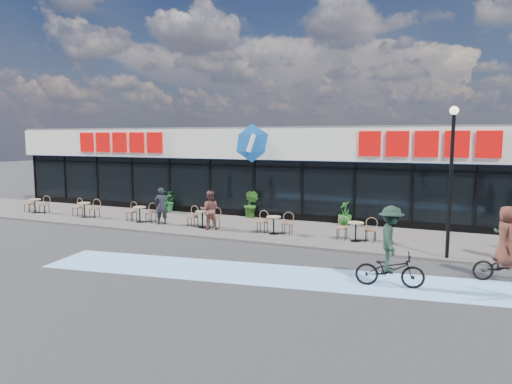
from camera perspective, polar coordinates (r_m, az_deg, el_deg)
ground at (r=16.93m, az=-9.67°, el=-7.18°), size 120.00×120.00×0.00m
sidewalk at (r=20.75m, az=-2.93°, el=-4.35°), size 44.00×5.00×0.10m
bike_lane at (r=13.86m, az=1.14°, el=-10.23°), size 14.17×4.13×0.01m
building at (r=25.41m, az=2.42°, el=2.92°), size 30.60×6.57×4.75m
lamp_post at (r=16.12m, az=23.22°, el=2.70°), size 0.28×0.28×4.97m
bistro_set_0 at (r=26.83m, az=-25.75°, el=-1.38°), size 1.54×0.62×0.90m
bistro_set_1 at (r=24.40m, az=-20.51°, el=-1.89°), size 1.54×0.62×0.90m
bistro_set_2 at (r=22.23m, az=-14.18°, el=-2.48°), size 1.54×0.62×0.90m
bistro_set_3 at (r=20.38m, az=-6.59°, el=-3.14°), size 1.54×0.62×0.90m
bistro_set_4 at (r=18.96m, az=2.33°, el=-3.86°), size 1.54×0.62×0.90m
bistro_set_5 at (r=18.07m, az=12.42°, el=-4.55°), size 1.54×0.62×0.90m
potted_plant_left at (r=24.79m, az=-10.95°, el=-1.10°), size 1.16×1.03×1.21m
potted_plant_mid at (r=22.65m, az=-0.60°, el=-1.51°), size 0.87×0.76×1.37m
potted_plant_right at (r=21.19m, az=11.08°, el=-2.57°), size 0.77×0.77×1.12m
patron_left at (r=21.34m, az=-11.73°, el=-1.72°), size 0.73×0.63×1.70m
patron_right at (r=19.88m, az=-5.81°, el=-2.25°), size 1.00×0.90×1.69m
pedestrian_c at (r=17.04m, az=28.96°, el=-4.55°), size 0.84×0.66×1.73m
cyclist_a at (r=13.03m, az=16.44°, el=-7.28°), size 1.92×1.25×2.24m
cyclist_b at (r=14.82m, az=28.69°, el=-6.63°), size 1.84×1.10×2.16m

